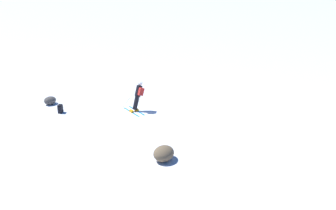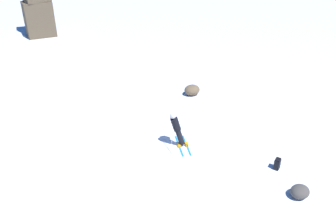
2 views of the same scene
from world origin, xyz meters
name	(u,v)px [view 1 (image 1 of 2)]	position (x,y,z in m)	size (l,w,h in m)	color
ground_plane	(129,114)	(0.00, 0.00, 0.00)	(300.00, 300.00, 0.00)	white
skier	(138,95)	(-0.75, 0.12, 1.00)	(1.27, 1.77, 1.81)	#1E7AC6
spare_backpack	(60,109)	(2.12, -3.38, 0.24)	(0.37, 0.34, 0.50)	black
exposed_boulder_0	(50,100)	(1.61, -5.04, 0.25)	(0.76, 0.64, 0.49)	#4C4742
exposed_boulder_1	(164,153)	(2.94, 4.63, 0.32)	(0.99, 0.84, 0.64)	brown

